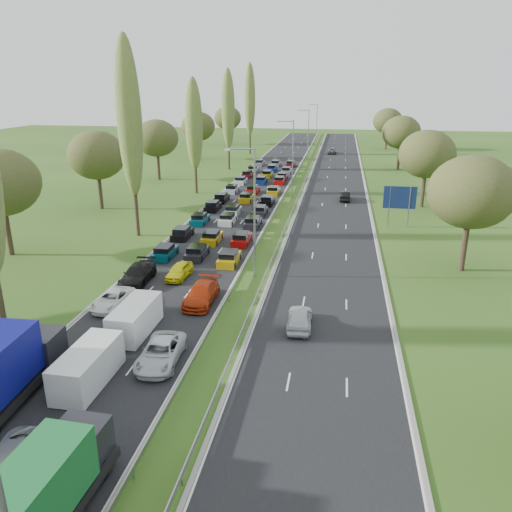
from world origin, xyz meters
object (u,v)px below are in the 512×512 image
at_px(white_van_rear, 137,317).
at_px(direction_sign, 400,199).
at_px(near_car_2, 113,299).
at_px(white_van_front, 90,364).
at_px(near_car_3, 138,274).

xyz_separation_m(white_van_rear, direction_sign, (21.48, 32.22, 2.44)).
bearing_deg(near_car_2, white_van_rear, -42.29).
distance_m(near_car_2, white_van_rear, 5.12).
height_order(near_car_2, direction_sign, direction_sign).
bearing_deg(white_van_front, direction_sign, 61.48).
distance_m(near_car_3, white_van_rear, 9.72).
relative_size(white_van_front, white_van_rear, 1.02).
bearing_deg(direction_sign, white_van_front, -119.19).
bearing_deg(near_car_3, white_van_front, -79.86).
relative_size(near_car_2, direction_sign, 0.90).
height_order(near_car_3, white_van_rear, white_van_rear).
distance_m(white_van_front, direction_sign, 44.58).
bearing_deg(near_car_2, direction_sign, 51.94).
xyz_separation_m(near_car_2, direction_sign, (25.05, 28.58, 2.90)).
relative_size(near_car_2, near_car_3, 0.85).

